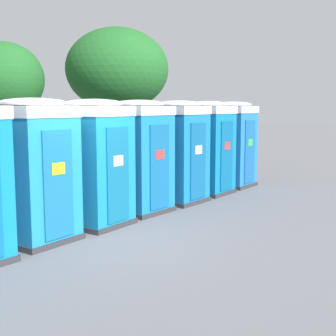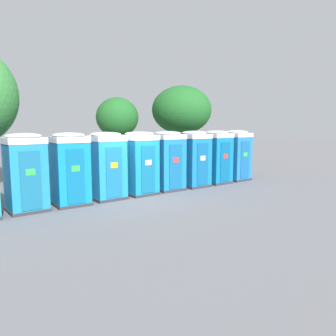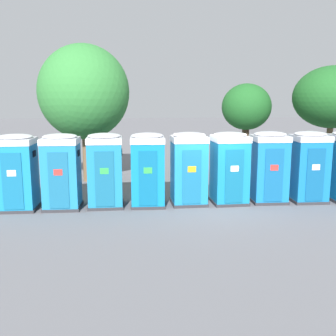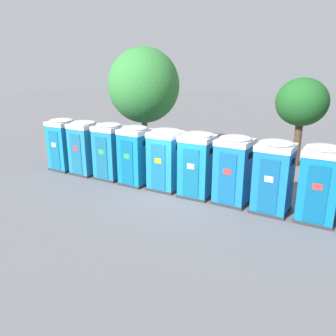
{
  "view_description": "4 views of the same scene",
  "coord_description": "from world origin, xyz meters",
  "px_view_note": "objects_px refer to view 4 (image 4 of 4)",
  "views": [
    {
      "loc": [
        -6.03,
        -6.33,
        2.38
      ],
      "look_at": [
        3.22,
        0.16,
        0.9
      ],
      "focal_mm": 50.0,
      "sensor_mm": 36.0,
      "label": 1
    },
    {
      "loc": [
        -6.4,
        -10.82,
        2.78
      ],
      "look_at": [
        2.16,
        0.18,
        0.96
      ],
      "focal_mm": 35.0,
      "sensor_mm": 36.0,
      "label": 2
    },
    {
      "loc": [
        -3.01,
        -13.1,
        3.71
      ],
      "look_at": [
        -1.46,
        0.22,
        1.31
      ],
      "focal_mm": 42.0,
      "sensor_mm": 36.0,
      "label": 3
    },
    {
      "loc": [
        5.81,
        -10.85,
        4.73
      ],
      "look_at": [
        -0.58,
        0.21,
        0.93
      ],
      "focal_mm": 35.0,
      "sensor_mm": 36.0,
      "label": 4
    }
  ],
  "objects_px": {
    "portapotty_8": "(320,183)",
    "street_tree_0": "(302,103)",
    "portapotty_0": "(64,144)",
    "portapotty_7": "(273,176)",
    "portapotty_6": "(233,170)",
    "portapotty_3": "(135,155)",
    "portapotty_4": "(165,159)",
    "street_tree_2": "(144,86)",
    "portapotty_2": "(110,151)",
    "portapotty_1": "(85,147)",
    "portapotty_5": "(197,164)"
  },
  "relations": [
    {
      "from": "portapotty_0",
      "to": "portapotty_5",
      "type": "relative_size",
      "value": 1.0
    },
    {
      "from": "portapotty_2",
      "to": "street_tree_0",
      "type": "distance_m",
      "value": 9.64
    },
    {
      "from": "portapotty_7",
      "to": "portapotty_8",
      "type": "xyz_separation_m",
      "value": [
        1.45,
        -0.0,
        0.0
      ]
    },
    {
      "from": "portapotty_4",
      "to": "street_tree_2",
      "type": "distance_m",
      "value": 6.4
    },
    {
      "from": "portapotty_5",
      "to": "portapotty_6",
      "type": "distance_m",
      "value": 1.45
    },
    {
      "from": "portapotty_2",
      "to": "portapotty_7",
      "type": "height_order",
      "value": "same"
    },
    {
      "from": "portapotty_8",
      "to": "street_tree_0",
      "type": "xyz_separation_m",
      "value": [
        -1.73,
        6.51,
        1.93
      ]
    },
    {
      "from": "portapotty_1",
      "to": "portapotty_7",
      "type": "xyz_separation_m",
      "value": [
        8.69,
        -0.07,
        0.0
      ]
    },
    {
      "from": "portapotty_0",
      "to": "portapotty_7",
      "type": "relative_size",
      "value": 1.0
    },
    {
      "from": "portapotty_0",
      "to": "portapotty_6",
      "type": "distance_m",
      "value": 8.69
    },
    {
      "from": "portapotty_5",
      "to": "street_tree_0",
      "type": "height_order",
      "value": "street_tree_0"
    },
    {
      "from": "portapotty_5",
      "to": "portapotty_2",
      "type": "bearing_deg",
      "value": 179.26
    },
    {
      "from": "portapotty_2",
      "to": "portapotty_5",
      "type": "xyz_separation_m",
      "value": [
        4.34,
        -0.06,
        -0.0
      ]
    },
    {
      "from": "portapotty_2",
      "to": "portapotty_6",
      "type": "relative_size",
      "value": 1.0
    },
    {
      "from": "portapotty_3",
      "to": "portapotty_7",
      "type": "relative_size",
      "value": 1.0
    },
    {
      "from": "portapotty_0",
      "to": "portapotty_1",
      "type": "distance_m",
      "value": 1.45
    },
    {
      "from": "portapotty_4",
      "to": "street_tree_0",
      "type": "relative_size",
      "value": 0.57
    },
    {
      "from": "portapotty_6",
      "to": "portapotty_7",
      "type": "bearing_deg",
      "value": -3.75
    },
    {
      "from": "portapotty_8",
      "to": "street_tree_0",
      "type": "bearing_deg",
      "value": 104.88
    },
    {
      "from": "portapotty_4",
      "to": "portapotty_8",
      "type": "relative_size",
      "value": 1.0
    },
    {
      "from": "portapotty_0",
      "to": "portapotty_7",
      "type": "bearing_deg",
      "value": -0.51
    },
    {
      "from": "street_tree_0",
      "to": "street_tree_2",
      "type": "distance_m",
      "value": 8.27
    },
    {
      "from": "portapotty_3",
      "to": "portapotty_4",
      "type": "bearing_deg",
      "value": 2.49
    },
    {
      "from": "portapotty_1",
      "to": "portapotty_6",
      "type": "relative_size",
      "value": 1.0
    },
    {
      "from": "street_tree_0",
      "to": "portapotty_0",
      "type": "bearing_deg",
      "value": -146.91
    },
    {
      "from": "portapotty_0",
      "to": "portapotty_2",
      "type": "relative_size",
      "value": 1.0
    },
    {
      "from": "portapotty_0",
      "to": "portapotty_7",
      "type": "xyz_separation_m",
      "value": [
        10.14,
        -0.09,
        0.0
      ]
    },
    {
      "from": "portapotty_1",
      "to": "street_tree_2",
      "type": "bearing_deg",
      "value": 84.3
    },
    {
      "from": "street_tree_2",
      "to": "portapotty_4",
      "type": "bearing_deg",
      "value": -47.77
    },
    {
      "from": "portapotty_6",
      "to": "portapotty_5",
      "type": "bearing_deg",
      "value": -178.92
    },
    {
      "from": "portapotty_3",
      "to": "street_tree_2",
      "type": "relative_size",
      "value": 0.42
    },
    {
      "from": "portapotty_2",
      "to": "portapotty_3",
      "type": "height_order",
      "value": "same"
    },
    {
      "from": "portapotty_6",
      "to": "portapotty_3",
      "type": "bearing_deg",
      "value": -179.59
    },
    {
      "from": "portapotty_5",
      "to": "street_tree_2",
      "type": "bearing_deg",
      "value": 140.82
    },
    {
      "from": "portapotty_2",
      "to": "portapotty_7",
      "type": "relative_size",
      "value": 1.0
    },
    {
      "from": "portapotty_3",
      "to": "portapotty_7",
      "type": "bearing_deg",
      "value": -0.63
    },
    {
      "from": "portapotty_0",
      "to": "street_tree_0",
      "type": "bearing_deg",
      "value": 33.09
    },
    {
      "from": "portapotty_5",
      "to": "portapotty_6",
      "type": "bearing_deg",
      "value": 1.08
    },
    {
      "from": "portapotty_4",
      "to": "street_tree_2",
      "type": "height_order",
      "value": "street_tree_2"
    },
    {
      "from": "portapotty_5",
      "to": "portapotty_8",
      "type": "distance_m",
      "value": 4.34
    },
    {
      "from": "street_tree_0",
      "to": "street_tree_2",
      "type": "relative_size",
      "value": 0.74
    },
    {
      "from": "portapotty_1",
      "to": "portapotty_7",
      "type": "bearing_deg",
      "value": -0.47
    },
    {
      "from": "portapotty_1",
      "to": "portapotty_4",
      "type": "bearing_deg",
      "value": 0.73
    },
    {
      "from": "portapotty_4",
      "to": "portapotty_6",
      "type": "distance_m",
      "value": 2.9
    },
    {
      "from": "portapotty_2",
      "to": "portapotty_4",
      "type": "relative_size",
      "value": 1.0
    },
    {
      "from": "portapotty_4",
      "to": "portapotty_5",
      "type": "distance_m",
      "value": 1.45
    },
    {
      "from": "portapotty_3",
      "to": "street_tree_2",
      "type": "distance_m",
      "value": 5.68
    },
    {
      "from": "portapotty_0",
      "to": "portapotty_3",
      "type": "bearing_deg",
      "value": -0.35
    },
    {
      "from": "portapotty_2",
      "to": "portapotty_3",
      "type": "distance_m",
      "value": 1.45
    },
    {
      "from": "portapotty_2",
      "to": "portapotty_7",
      "type": "distance_m",
      "value": 7.24
    }
  ]
}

